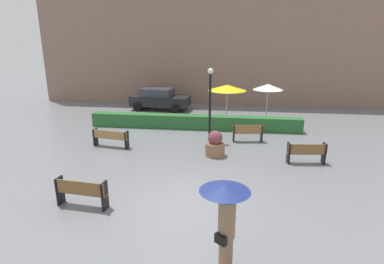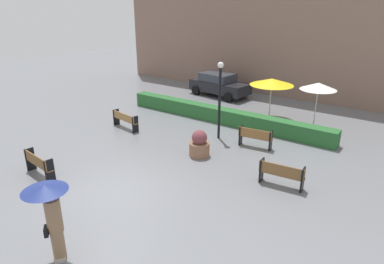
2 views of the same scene
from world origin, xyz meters
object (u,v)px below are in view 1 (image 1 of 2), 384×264
object	(u,v)px
patio_umbrella_white	(268,87)
pedestrian_with_umbrella	(226,213)
bench_far_right	(307,152)
patio_umbrella_yellow	(227,88)
bench_back_row	(248,132)
bench_far_left	(110,137)
lamp_post	(210,97)
bench_near_left	(81,191)
planter_pot	(215,145)
parked_car	(160,99)

from	to	relation	value
patio_umbrella_white	pedestrian_with_umbrella	bearing A→B (deg)	-99.00
pedestrian_with_umbrella	patio_umbrella_white	bearing A→B (deg)	81.00
bench_far_right	patio_umbrella_yellow	world-z (taller)	patio_umbrella_yellow
bench_back_row	patio_umbrella_white	world-z (taller)	patio_umbrella_white
bench_far_left	lamp_post	distance (m)	5.23
bench_near_left	planter_pot	bearing A→B (deg)	52.89
planter_pot	pedestrian_with_umbrella	bearing A→B (deg)	-84.93
parked_car	bench_far_left	bearing A→B (deg)	-93.04
patio_umbrella_white	parked_car	distance (m)	7.95
lamp_post	patio_umbrella_yellow	xyz separation A→B (m)	(0.75, 4.15, -0.16)
planter_pot	parked_car	size ratio (longest dim) A/B	0.26
bench_far_left	patio_umbrella_yellow	bearing A→B (deg)	47.48
bench_far_left	bench_near_left	xyz separation A→B (m)	(1.23, -5.54, 0.03)
patio_umbrella_yellow	bench_near_left	bearing A→B (deg)	-109.96
patio_umbrella_yellow	pedestrian_with_umbrella	bearing A→B (deg)	-88.71
bench_far_right	patio_umbrella_white	size ratio (longest dim) A/B	0.68
lamp_post	patio_umbrella_yellow	size ratio (longest dim) A/B	1.54
bench_back_row	lamp_post	xyz separation A→B (m)	(-1.93, 0.03, 1.73)
lamp_post	patio_umbrella_yellow	bearing A→B (deg)	79.70
bench_far_left	patio_umbrella_yellow	world-z (taller)	patio_umbrella_yellow
pedestrian_with_umbrella	patio_umbrella_yellow	distance (m)	13.65
planter_pot	lamp_post	xyz separation A→B (m)	(-0.42, 2.23, 1.76)
bench_far_right	bench_back_row	bearing A→B (deg)	131.13
bench_far_left	bench_far_right	bearing A→B (deg)	-6.20
bench_near_left	parked_car	xyz separation A→B (m)	(-0.78, 14.02, 0.29)
pedestrian_with_umbrella	parked_car	xyz separation A→B (m)	(-5.23, 16.25, -0.62)
bench_far_right	bench_back_row	world-z (taller)	bench_back_row
bench_far_right	bench_back_row	size ratio (longest dim) A/B	1.04
patio_umbrella_white	parked_car	world-z (taller)	patio_umbrella_white
bench_back_row	lamp_post	bearing A→B (deg)	179.00
lamp_post	patio_umbrella_white	bearing A→B (deg)	52.42
bench_far_left	parked_car	distance (m)	8.50
pedestrian_with_umbrella	lamp_post	size ratio (longest dim) A/B	0.59
patio_umbrella_yellow	patio_umbrella_white	world-z (taller)	patio_umbrella_white
bench_far_left	pedestrian_with_umbrella	size ratio (longest dim) A/B	0.86
bench_far_right	planter_pot	xyz separation A→B (m)	(-3.82, 0.45, -0.01)
planter_pot	parked_car	bearing A→B (deg)	117.02
bench_far_left	bench_back_row	xyz separation A→B (m)	(6.55, 1.68, 0.03)
bench_back_row	parked_car	world-z (taller)	parked_car
bench_back_row	patio_umbrella_yellow	size ratio (longest dim) A/B	0.65
bench_far_right	planter_pot	bearing A→B (deg)	173.32
bench_far_right	bench_near_left	world-z (taller)	bench_near_left
bench_far_right	patio_umbrella_yellow	bearing A→B (deg)	117.04
bench_far_right	patio_umbrella_yellow	xyz separation A→B (m)	(-3.48, 6.82, 1.59)
bench_near_left	lamp_post	world-z (taller)	lamp_post
lamp_post	patio_umbrella_yellow	world-z (taller)	lamp_post
bench_far_left	parked_car	size ratio (longest dim) A/B	0.42
bench_near_left	patio_umbrella_white	xyz separation A→B (m)	(6.61, 11.45, 1.65)
planter_pot	parked_car	world-z (taller)	parked_car
bench_back_row	patio_umbrella_yellow	distance (m)	4.62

